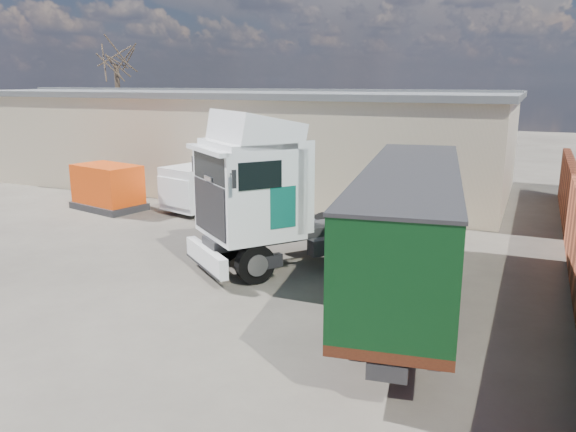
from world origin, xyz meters
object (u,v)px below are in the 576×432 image
at_px(panel_van, 213,185).
at_px(bare_tree, 115,51).
at_px(tractor_unit, 277,202).
at_px(orange_skip, 108,190).
at_px(box_trailer, 409,221).

bearing_deg(panel_van, bare_tree, 158.62).
bearing_deg(tractor_unit, panel_van, 172.31).
bearing_deg(orange_skip, bare_tree, 140.85).
bearing_deg(box_trailer, panel_van, 135.56).
distance_m(bare_tree, box_trailer, 31.81).
xyz_separation_m(panel_van, orange_skip, (-4.43, -2.10, -0.19)).
bearing_deg(panel_van, tractor_unit, -30.04).
distance_m(tractor_unit, panel_van, 8.94).
xyz_separation_m(bare_tree, panel_van, (14.43, -10.84, -6.82)).
bearing_deg(panel_van, orange_skip, -139.09).
bearing_deg(box_trailer, tractor_unit, 154.00).
xyz_separation_m(bare_tree, box_trailer, (25.16, -18.61, -5.68)).
xyz_separation_m(box_trailer, panel_van, (-10.74, 7.77, -1.14)).
bearing_deg(bare_tree, panel_van, -36.93).
bearing_deg(tractor_unit, bare_tree, 178.12).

